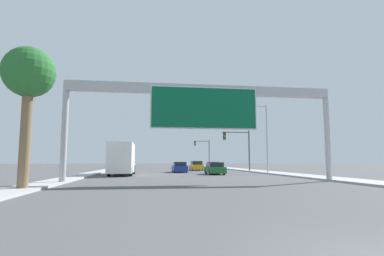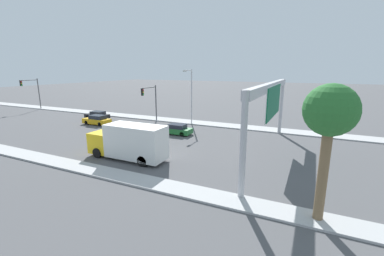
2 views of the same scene
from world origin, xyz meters
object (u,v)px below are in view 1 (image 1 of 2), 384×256
(car_far_right, at_px, (215,169))
(street_lamp_right, at_px, (264,132))
(car_mid_left, at_px, (196,166))
(traffic_light_mid_block, at_px, (204,149))
(truck_box_primary, at_px, (122,159))
(car_near_left, at_px, (213,166))
(traffic_light_near_intersection, at_px, (240,144))
(palm_tree_foreground, at_px, (29,77))
(car_far_left, at_px, (180,167))
(sign_gantry, at_px, (204,103))

(car_far_right, xyz_separation_m, street_lamp_right, (6.51, 1.01, 4.39))
(car_mid_left, bearing_deg, traffic_light_mid_block, 76.56)
(truck_box_primary, bearing_deg, car_near_left, 52.72)
(traffic_light_near_intersection, bearing_deg, car_far_right, -125.72)
(traffic_light_near_intersection, relative_size, street_lamp_right, 0.70)
(car_mid_left, bearing_deg, truck_box_primary, -125.14)
(palm_tree_foreground, bearing_deg, car_near_left, 63.12)
(car_near_left, relative_size, palm_tree_foreground, 0.55)
(car_near_left, height_order, car_far_left, car_far_left)
(car_far_right, xyz_separation_m, truck_box_primary, (-10.50, -0.67, 1.09))
(sign_gantry, relative_size, traffic_light_near_intersection, 3.41)
(sign_gantry, xyz_separation_m, street_lamp_right, (10.01, 13.54, -0.86))
(traffic_light_mid_block, relative_size, street_lamp_right, 0.77)
(car_mid_left, relative_size, car_far_right, 1.06)
(traffic_light_near_intersection, height_order, street_lamp_right, street_lamp_right)
(palm_tree_foreground, bearing_deg, car_far_left, 65.66)
(car_near_left, bearing_deg, traffic_light_mid_block, 84.04)
(car_far_left, bearing_deg, truck_box_primary, -134.55)
(car_far_left, height_order, street_lamp_right, street_lamp_right)
(car_near_left, distance_m, traffic_light_mid_block, 20.31)
(sign_gantry, distance_m, truck_box_primary, 14.39)
(car_far_right, xyz_separation_m, palm_tree_foreground, (-14.16, -17.13, 5.55))
(traffic_light_near_intersection, bearing_deg, sign_gantry, -113.99)
(car_far_right, bearing_deg, car_mid_left, 90.00)
(palm_tree_foreground, bearing_deg, car_far_right, 50.41)
(car_far_left, relative_size, palm_tree_foreground, 0.57)
(car_far_right, height_order, traffic_light_mid_block, traffic_light_mid_block)
(street_lamp_right, bearing_deg, car_mid_left, 116.18)
(car_mid_left, distance_m, palm_tree_foreground, 34.86)
(truck_box_primary, relative_size, traffic_light_near_intersection, 1.36)
(car_near_left, xyz_separation_m, palm_tree_foreground, (-17.66, -34.85, 5.57))
(sign_gantry, relative_size, car_mid_left, 4.50)
(sign_gantry, relative_size, car_far_right, 4.78)
(car_far_right, height_order, street_lamp_right, street_lamp_right)
(car_far_right, height_order, traffic_light_near_intersection, traffic_light_near_intersection)
(car_far_left, bearing_deg, sign_gantry, -90.00)
(palm_tree_foreground, bearing_deg, truck_box_primary, 77.46)
(car_far_left, bearing_deg, car_mid_left, 65.85)
(car_mid_left, distance_m, car_near_left, 4.93)
(car_far_left, distance_m, palm_tree_foreground, 26.45)
(truck_box_primary, distance_m, street_lamp_right, 17.41)
(car_far_left, height_order, palm_tree_foreground, palm_tree_foreground)
(car_near_left, bearing_deg, car_far_right, -101.17)
(car_far_left, bearing_deg, street_lamp_right, -28.49)
(car_far_left, bearing_deg, car_far_right, -61.48)
(car_far_right, relative_size, traffic_light_near_intersection, 0.71)
(sign_gantry, distance_m, traffic_light_mid_block, 50.95)
(truck_box_primary, height_order, street_lamp_right, street_lamp_right)
(car_far_right, relative_size, traffic_light_mid_block, 0.65)
(traffic_light_mid_block, distance_m, street_lamp_right, 36.59)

